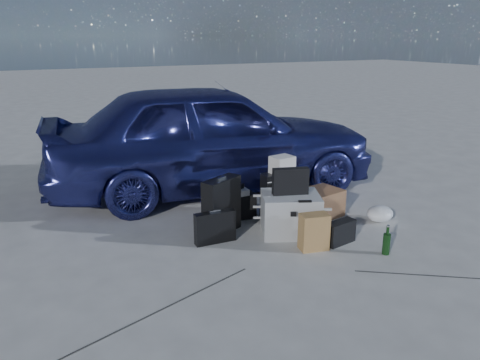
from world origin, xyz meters
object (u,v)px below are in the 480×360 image
pelican_case (290,214)px  cardboard_box (322,203)px  suitcase_left (222,206)px  green_bottle (387,240)px  briefcase (215,227)px  duffel_bag (230,206)px  suitcase_right (281,195)px  car (212,137)px

pelican_case → cardboard_box: size_ratio=1.41×
suitcase_left → green_bottle: 1.79m
briefcase → duffel_bag: bearing=54.2°
pelican_case → briefcase: 0.87m
suitcase_left → duffel_bag: 0.46m
suitcase_right → pelican_case: bearing=-107.2°
briefcase → duffel_bag: briefcase is taller
car → suitcase_left: (-0.54, -1.47, -0.46)m
suitcase_right → cardboard_box: size_ratio=1.29×
briefcase → cardboard_box: bearing=7.5°
briefcase → green_bottle: size_ratio=1.49×
briefcase → suitcase_left: 0.32m
suitcase_right → cardboard_box: (0.49, -0.17, -0.12)m
cardboard_box → green_bottle: 1.17m
cardboard_box → green_bottle: size_ratio=1.48×
pelican_case → suitcase_left: (-0.67, 0.37, 0.09)m
car → briefcase: car is taller
cardboard_box → car: bearing=115.7°
car → cardboard_box: size_ratio=10.21×
suitcase_left → duffel_bag: suitcase_left is taller
green_bottle → suitcase_left: bearing=134.1°
duffel_bag → green_bottle: same height
duffel_bag → cardboard_box: bearing=-14.2°
suitcase_right → cardboard_box: suitcase_right is taller
duffel_bag → green_bottle: bearing=-50.0°
suitcase_left → cardboard_box: suitcase_left is taller
duffel_bag → pelican_case: bearing=-51.5°
green_bottle → duffel_bag: bearing=121.1°
car → suitcase_right: bearing=-160.9°
pelican_case → duffel_bag: pelican_case is taller
car → pelican_case: 1.93m
cardboard_box → pelican_case: bearing=-157.2°
car → pelican_case: bearing=-167.8°
duffel_bag → briefcase: bearing=-120.0°
car → briefcase: (-0.73, -1.69, -0.60)m
duffel_bag → suitcase_right: bearing=-17.8°
pelican_case → suitcase_left: bearing=175.4°
cardboard_box → green_bottle: bearing=-93.2°
pelican_case → cardboard_box: pelican_case is taller
briefcase → suitcase_right: size_ratio=0.78×
pelican_case → duffel_bag: (-0.40, 0.71, -0.08)m
car → suitcase_left: 1.63m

